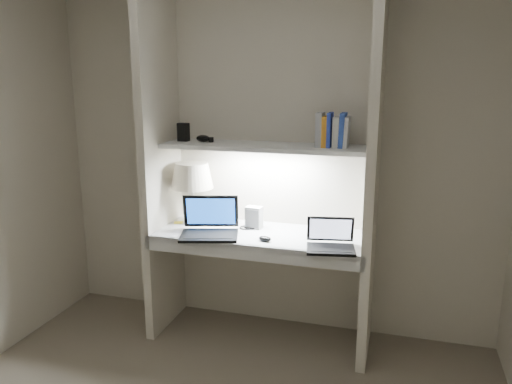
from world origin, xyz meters
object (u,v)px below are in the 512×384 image
at_px(table_lamp, 192,183).
at_px(speaker, 254,217).
at_px(laptop_main, 210,226).
at_px(laptop_netbook, 331,242).
at_px(book_row, 333,131).

xyz_separation_m(table_lamp, speaker, (0.46, 0.00, -0.22)).
xyz_separation_m(table_lamp, laptop_main, (0.22, -0.22, -0.24)).
bearing_deg(laptop_netbook, laptop_main, 165.51).
distance_m(speaker, book_row, 0.82).
bearing_deg(table_lamp, laptop_main, -45.46).
distance_m(laptop_main, laptop_netbook, 0.83).
height_order(laptop_main, laptop_netbook, laptop_main).
bearing_deg(table_lamp, laptop_netbook, -14.88).
distance_m(laptop_netbook, book_row, 0.72).
bearing_deg(book_row, laptop_main, -163.48).
xyz_separation_m(table_lamp, book_row, (0.99, 0.01, 0.40)).
xyz_separation_m(speaker, book_row, (0.53, 0.01, 0.62)).
height_order(laptop_main, book_row, book_row).
height_order(table_lamp, laptop_netbook, table_lamp).
relative_size(laptop_main, laptop_netbook, 1.36).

